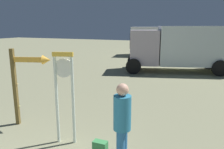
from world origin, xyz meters
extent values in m
cylinder|color=white|center=(-0.41, 2.62, 1.06)|extent=(0.07, 0.07, 2.11)
cylinder|color=white|center=(-0.03, 2.74, 1.06)|extent=(0.07, 0.07, 2.11)
cube|color=yellow|center=(-0.22, 2.68, 2.16)|extent=(0.48, 0.22, 0.10)
cylinder|color=white|center=(-0.23, 2.71, 1.84)|extent=(0.43, 0.17, 0.44)
cube|color=black|center=(-0.24, 2.73, 1.84)|extent=(0.09, 0.04, 0.08)
cube|color=black|center=(-0.24, 2.73, 1.84)|extent=(0.16, 0.06, 0.05)
cube|color=brown|center=(-2.12, 3.00, 1.09)|extent=(0.13, 0.13, 2.18)
cube|color=#FEB43C|center=(-1.68, 3.14, 1.89)|extent=(0.80, 0.31, 0.14)
cone|color=#FEB43C|center=(-1.19, 3.29, 1.89)|extent=(0.29, 0.31, 0.25)
sphere|color=#F7F183|center=(-2.04, 3.02, 0.55)|extent=(0.04, 0.04, 0.04)
sphere|color=#FFD982|center=(-2.04, 3.02, 1.20)|extent=(0.04, 0.04, 0.04)
sphere|color=#F5E583|center=(-2.04, 3.02, 1.86)|extent=(0.04, 0.04, 0.04)
cylinder|color=teal|center=(1.38, 2.32, 0.42)|extent=(0.16, 0.16, 0.85)
cylinder|color=teal|center=(1.38, 2.24, 1.19)|extent=(0.34, 0.34, 0.67)
sphere|color=#E5AB8C|center=(1.38, 2.24, 1.64)|extent=(0.23, 0.23, 0.23)
cube|color=white|center=(2.29, 13.01, 1.61)|extent=(5.19, 3.43, 2.32)
cube|color=#C3B2BE|center=(-0.86, 12.08, 1.49)|extent=(2.21, 2.46, 2.08)
cube|color=black|center=(-1.68, 11.84, 1.91)|extent=(0.52, 1.67, 0.92)
cylinder|color=black|center=(-1.77, 12.96, 0.45)|extent=(0.93, 0.49, 0.90)
cylinder|color=black|center=(-1.15, 10.84, 0.45)|extent=(0.93, 0.49, 0.90)
cylinder|color=black|center=(2.88, 14.34, 0.45)|extent=(0.93, 0.49, 0.90)
cylinder|color=black|center=(3.51, 12.22, 0.45)|extent=(0.93, 0.49, 0.90)
cube|color=silver|center=(-1.52, 19.56, 1.57)|extent=(5.28, 3.12, 2.24)
cube|color=#B2B5CF|center=(1.80, 20.14, 1.36)|extent=(2.02, 2.44, 1.82)
cube|color=black|center=(2.63, 20.29, 1.72)|extent=(0.35, 1.82, 0.80)
cylinder|color=black|center=(2.61, 19.09, 0.45)|extent=(0.93, 0.40, 0.90)
cylinder|color=black|center=(2.21, 21.40, 0.45)|extent=(0.93, 0.40, 0.90)
cylinder|color=black|center=(-2.34, 18.23, 0.45)|extent=(0.93, 0.40, 0.90)
cylinder|color=black|center=(-2.74, 20.54, 0.45)|extent=(0.93, 0.40, 0.90)
camera|label=1|loc=(2.74, -1.43, 2.78)|focal=35.53mm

